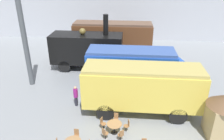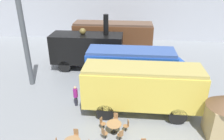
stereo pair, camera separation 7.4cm
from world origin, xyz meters
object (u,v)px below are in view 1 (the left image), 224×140
(cafe_table_near, at_px, (114,125))
(steam_locomotive, at_px, (87,48))
(cafe_chair_0, at_px, (105,133))
(visitor_person, at_px, (76,95))
(passenger_coach_vintage, at_px, (142,86))
(passenger_coach_wooden, at_px, (113,37))
(streamlined_locomotive, at_px, (139,66))

(cafe_table_near, bearing_deg, steam_locomotive, 110.09)
(cafe_table_near, height_order, cafe_chair_0, cafe_chair_0)
(visitor_person, bearing_deg, cafe_chair_0, -53.18)
(passenger_coach_vintage, bearing_deg, passenger_coach_wooden, 105.18)
(streamlined_locomotive, xyz_separation_m, visitor_person, (-4.75, -3.43, -1.10))
(passenger_coach_vintage, xyz_separation_m, visitor_person, (-4.89, 0.43, -1.30))
(cafe_chair_0, height_order, visitor_person, visitor_person)
(cafe_table_near, bearing_deg, visitor_person, 138.03)
(visitor_person, bearing_deg, cafe_table_near, -41.97)
(cafe_table_near, distance_m, cafe_chair_0, 0.86)
(streamlined_locomotive, xyz_separation_m, cafe_table_near, (-1.59, -6.28, -1.41))
(passenger_coach_wooden, height_order, steam_locomotive, steam_locomotive)
(streamlined_locomotive, bearing_deg, visitor_person, -144.16)
(passenger_coach_wooden, relative_size, cafe_chair_0, 10.34)
(passenger_coach_vintage, bearing_deg, steam_locomotive, 125.70)
(passenger_coach_wooden, height_order, visitor_person, passenger_coach_wooden)
(streamlined_locomotive, bearing_deg, passenger_coach_vintage, -87.93)
(cafe_table_near, bearing_deg, cafe_chair_0, -128.98)
(passenger_coach_wooden, xyz_separation_m, cafe_table_near, (1.28, -13.50, -1.85))
(cafe_chair_0, bearing_deg, steam_locomotive, 55.23)
(cafe_chair_0, bearing_deg, visitor_person, 75.80)
(streamlined_locomotive, height_order, visitor_person, streamlined_locomotive)
(passenger_coach_wooden, bearing_deg, steam_locomotive, -122.29)
(passenger_coach_wooden, xyz_separation_m, cafe_chair_0, (0.74, -14.16, -1.93))
(passenger_coach_wooden, height_order, cafe_chair_0, passenger_coach_wooden)
(steam_locomotive, xyz_separation_m, passenger_coach_vintage, (5.33, -7.41, -0.04))
(passenger_coach_wooden, relative_size, visitor_person, 5.41)
(cafe_table_near, relative_size, visitor_person, 0.58)
(cafe_table_near, relative_size, cafe_chair_0, 1.10)
(passenger_coach_vintage, bearing_deg, streamlined_locomotive, 92.07)
(steam_locomotive, distance_m, cafe_table_near, 10.59)
(cafe_table_near, bearing_deg, streamlined_locomotive, 75.76)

